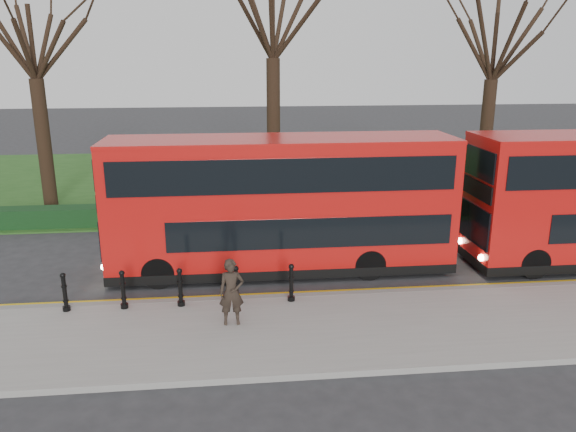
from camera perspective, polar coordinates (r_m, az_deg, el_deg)
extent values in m
plane|color=#28282B|center=(16.57, -5.55, -7.31)|extent=(120.00, 120.00, 0.00)
cube|color=gray|center=(13.83, -5.40, -11.94)|extent=(60.00, 4.00, 0.15)
cube|color=slate|center=(15.62, -5.51, -8.50)|extent=(60.00, 0.25, 0.16)
cube|color=#204A18|center=(30.91, -5.89, 3.79)|extent=(60.00, 18.00, 0.06)
cube|color=black|center=(22.86, -5.78, 0.37)|extent=(60.00, 0.90, 0.80)
cube|color=yellow|center=(15.92, -5.52, -8.28)|extent=(60.00, 0.10, 0.01)
cube|color=yellow|center=(16.11, -5.52, -7.99)|extent=(60.00, 0.10, 0.01)
cylinder|color=black|center=(26.72, -23.53, 6.66)|extent=(0.60, 0.60, 5.59)
cylinder|color=black|center=(25.52, -1.48, 8.52)|extent=(0.60, 0.60, 6.42)
cylinder|color=black|center=(28.19, 19.42, 7.37)|extent=(0.60, 0.60, 5.47)
cylinder|color=black|center=(15.68, -21.73, -7.25)|extent=(0.15, 0.15, 1.00)
cylinder|color=black|center=(15.34, -16.41, -7.26)|extent=(0.15, 0.15, 1.00)
cylinder|color=black|center=(15.13, -10.89, -7.19)|extent=(0.15, 0.15, 1.00)
cylinder|color=black|center=(15.07, -5.27, -7.06)|extent=(0.15, 0.15, 1.00)
cylinder|color=black|center=(15.15, 0.33, -6.86)|extent=(0.15, 0.15, 1.00)
cube|color=#B4100E|center=(17.15, -0.66, 1.56)|extent=(10.44, 2.37, 3.85)
cube|color=black|center=(17.75, -0.64, -4.61)|extent=(10.46, 2.39, 0.28)
cube|color=black|center=(16.29, 2.41, -1.77)|extent=(8.36, 0.04, 0.90)
cube|color=black|center=(15.76, -0.26, 4.07)|extent=(9.87, 0.04, 1.00)
cube|color=black|center=(17.40, -18.12, 2.01)|extent=(0.06, 2.09, 0.52)
cylinder|color=black|center=(16.78, -13.05, -5.61)|extent=(0.95, 0.28, 0.95)
cylinder|color=black|center=(18.72, -12.32, -3.26)|extent=(0.95, 0.28, 0.95)
cylinder|color=black|center=(17.14, 8.29, -4.88)|extent=(0.95, 0.28, 0.95)
cylinder|color=black|center=(19.05, 6.77, -2.66)|extent=(0.95, 0.28, 0.95)
cube|color=black|center=(18.24, 18.61, 2.63)|extent=(0.06, 2.10, 0.52)
cylinder|color=black|center=(18.62, 23.71, -4.39)|extent=(0.95, 0.29, 0.95)
cylinder|color=black|center=(20.36, 20.86, -2.39)|extent=(0.95, 0.29, 0.95)
imported|color=black|center=(13.85, -5.76, -7.71)|extent=(0.62, 0.42, 1.67)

